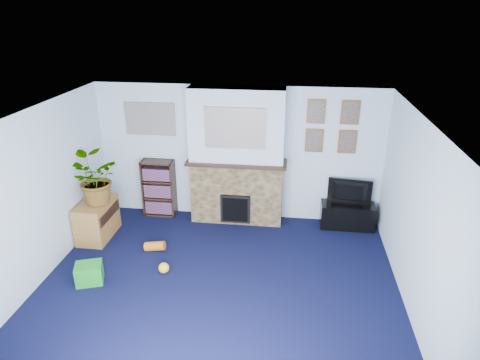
# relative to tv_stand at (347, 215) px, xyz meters

# --- Properties ---
(floor) EXTENTS (5.00, 4.50, 0.01)m
(floor) POSITION_rel_tv_stand_xyz_m (-1.95, -2.03, -0.23)
(floor) COLOR black
(floor) RESTS_ON ground
(ceiling) EXTENTS (5.00, 4.50, 0.01)m
(ceiling) POSITION_rel_tv_stand_xyz_m (-1.95, -2.03, 2.17)
(ceiling) COLOR white
(ceiling) RESTS_ON wall_back
(wall_back) EXTENTS (5.00, 0.04, 2.40)m
(wall_back) POSITION_rel_tv_stand_xyz_m (-1.95, 0.22, 0.97)
(wall_back) COLOR silver
(wall_back) RESTS_ON ground
(wall_front) EXTENTS (5.00, 0.04, 2.40)m
(wall_front) POSITION_rel_tv_stand_xyz_m (-1.95, -4.28, 0.97)
(wall_front) COLOR silver
(wall_front) RESTS_ON ground
(wall_left) EXTENTS (0.04, 4.50, 2.40)m
(wall_left) POSITION_rel_tv_stand_xyz_m (-4.45, -2.03, 0.97)
(wall_left) COLOR silver
(wall_left) RESTS_ON ground
(wall_right) EXTENTS (0.04, 4.50, 2.40)m
(wall_right) POSITION_rel_tv_stand_xyz_m (0.55, -2.03, 0.97)
(wall_right) COLOR silver
(wall_right) RESTS_ON ground
(chimney_breast) EXTENTS (1.72, 0.50, 2.40)m
(chimney_breast) POSITION_rel_tv_stand_xyz_m (-1.95, 0.02, 0.96)
(chimney_breast) COLOR brown
(chimney_breast) RESTS_ON ground
(collage_main) EXTENTS (1.00, 0.03, 0.68)m
(collage_main) POSITION_rel_tv_stand_xyz_m (-1.95, -0.19, 1.55)
(collage_main) COLOR gray
(collage_main) RESTS_ON chimney_breast
(collage_left) EXTENTS (0.90, 0.03, 0.58)m
(collage_left) POSITION_rel_tv_stand_xyz_m (-3.50, 0.21, 1.55)
(collage_left) COLOR gray
(collage_left) RESTS_ON wall_back
(portrait_tl) EXTENTS (0.30, 0.03, 0.40)m
(portrait_tl) POSITION_rel_tv_stand_xyz_m (-0.65, 0.20, 1.77)
(portrait_tl) COLOR brown
(portrait_tl) RESTS_ON wall_back
(portrait_tr) EXTENTS (0.30, 0.03, 0.40)m
(portrait_tr) POSITION_rel_tv_stand_xyz_m (-0.10, 0.20, 1.77)
(portrait_tr) COLOR brown
(portrait_tr) RESTS_ON wall_back
(portrait_bl) EXTENTS (0.30, 0.03, 0.40)m
(portrait_bl) POSITION_rel_tv_stand_xyz_m (-0.65, 0.20, 1.27)
(portrait_bl) COLOR brown
(portrait_bl) RESTS_ON wall_back
(portrait_br) EXTENTS (0.30, 0.03, 0.40)m
(portrait_br) POSITION_rel_tv_stand_xyz_m (-0.10, 0.20, 1.27)
(portrait_br) COLOR brown
(portrait_br) RESTS_ON wall_back
(tv_stand) EXTENTS (0.92, 0.39, 0.44)m
(tv_stand) POSITION_rel_tv_stand_xyz_m (0.00, 0.00, 0.00)
(tv_stand) COLOR black
(tv_stand) RESTS_ON ground
(television) EXTENTS (0.75, 0.20, 0.43)m
(television) POSITION_rel_tv_stand_xyz_m (-0.00, 0.02, 0.42)
(television) COLOR black
(television) RESTS_ON tv_stand
(bookshelf) EXTENTS (0.58, 0.28, 1.05)m
(bookshelf) POSITION_rel_tv_stand_xyz_m (-3.39, 0.08, 0.28)
(bookshelf) COLOR black
(bookshelf) RESTS_ON ground
(sideboard) EXTENTS (0.46, 0.82, 0.64)m
(sideboard) POSITION_rel_tv_stand_xyz_m (-4.19, -0.86, 0.12)
(sideboard) COLOR #9F6C33
(sideboard) RESTS_ON ground
(potted_plant) EXTENTS (0.82, 0.74, 0.84)m
(potted_plant) POSITION_rel_tv_stand_xyz_m (-4.14, -0.91, 0.83)
(potted_plant) COLOR #26661E
(potted_plant) RESTS_ON sideboard
(mantel_clock) EXTENTS (0.10, 0.06, 0.14)m
(mantel_clock) POSITION_rel_tv_stand_xyz_m (-2.03, -0.03, 1.00)
(mantel_clock) COLOR gold
(mantel_clock) RESTS_ON chimney_breast
(mantel_candle) EXTENTS (0.06, 0.06, 0.18)m
(mantel_candle) POSITION_rel_tv_stand_xyz_m (-1.71, -0.03, 1.01)
(mantel_candle) COLOR #B2BFC6
(mantel_candle) RESTS_ON chimney_breast
(mantel_teddy) EXTENTS (0.14, 0.14, 0.14)m
(mantel_teddy) POSITION_rel_tv_stand_xyz_m (-2.47, -0.03, 0.99)
(mantel_teddy) COLOR gray
(mantel_teddy) RESTS_ON chimney_breast
(mantel_can) EXTENTS (0.07, 0.07, 0.13)m
(mantel_can) POSITION_rel_tv_stand_xyz_m (-1.19, -0.03, 0.99)
(mantel_can) COLOR red
(mantel_can) RESTS_ON chimney_breast
(green_crate) EXTENTS (0.44, 0.39, 0.29)m
(green_crate) POSITION_rel_tv_stand_xyz_m (-3.77, -2.10, -0.08)
(green_crate) COLOR #198C26
(green_crate) RESTS_ON ground
(toy_ball) EXTENTS (0.16, 0.16, 0.16)m
(toy_ball) POSITION_rel_tv_stand_xyz_m (-2.79, -1.75, -0.14)
(toy_ball) COLOR yellow
(toy_ball) RESTS_ON ground
(toy_block) EXTENTS (0.21, 0.21, 0.22)m
(toy_block) POSITION_rel_tv_stand_xyz_m (-4.25, -1.15, -0.12)
(toy_block) COLOR red
(toy_block) RESTS_ON ground
(toy_tube) EXTENTS (0.34, 0.15, 0.19)m
(toy_tube) POSITION_rel_tv_stand_xyz_m (-3.11, -1.17, -0.15)
(toy_tube) COLOR orange
(toy_tube) RESTS_ON ground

